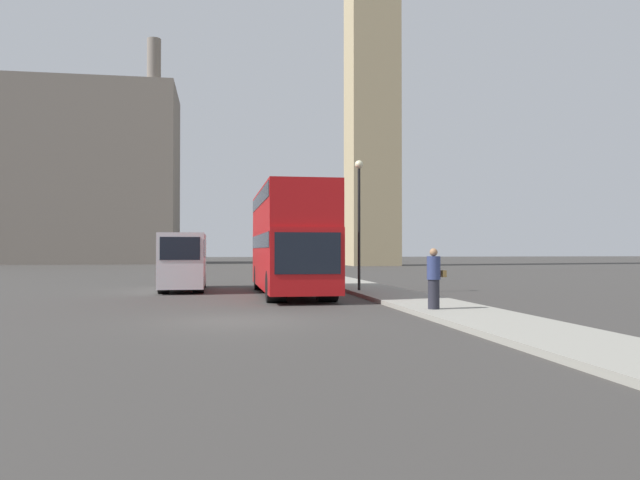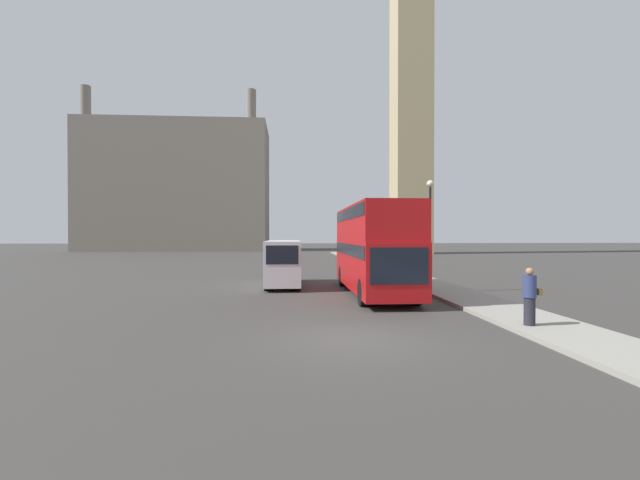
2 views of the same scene
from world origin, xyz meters
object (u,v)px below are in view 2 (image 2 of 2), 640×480
Objects in this scene: clock_tower at (411,51)px; street_lamp at (430,218)px; red_double_decker_bus at (373,245)px; pedestrian at (530,297)px; white_van at (283,262)px.

street_lamp is (-12.45, -47.16, -29.23)m from clock_tower.
pedestrian is at bearing -68.60° from red_double_decker_bus.
street_lamp reaches higher than white_van.
street_lamp reaches higher than pedestrian.
red_double_decker_bus is 1.65× the size of white_van.
red_double_decker_bus reaches higher than pedestrian.
clock_tower is 65.68m from pedestrian.
white_van is 1.10× the size of street_lamp.
street_lamp reaches higher than red_double_decker_bus.
clock_tower is at bearing 65.46° from white_van.
clock_tower is 6.29× the size of red_double_decker_bus.
street_lamp is at bearing 8.58° from red_double_decker_bus.
clock_tower is 56.86m from street_lamp.
clock_tower is 11.45× the size of street_lamp.
street_lamp is (7.62, -3.20, 2.45)m from white_van.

